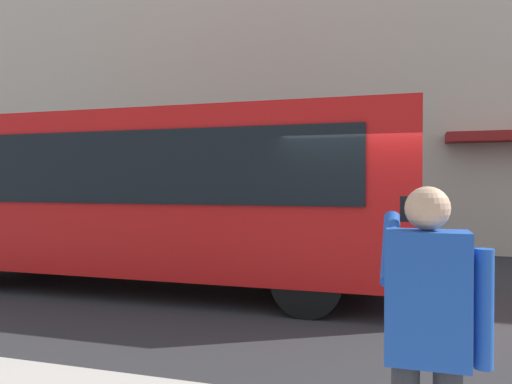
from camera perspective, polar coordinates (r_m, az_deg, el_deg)
ground_plane at (r=7.65m, az=13.88°, el=-13.08°), size 60.00×60.00×0.00m
building_facade_far at (r=14.79m, az=15.59°, el=17.22°), size 28.00×1.55×12.00m
red_bus at (r=8.97m, az=-11.96°, el=-0.11°), size 9.05×2.54×3.08m
pedestrian_photographer at (r=2.71m, az=19.06°, el=-14.56°), size 0.53×0.52×1.70m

